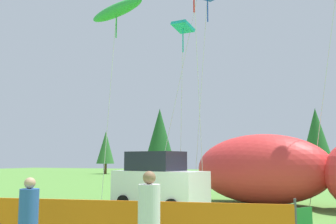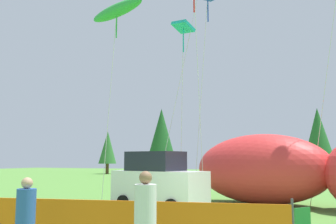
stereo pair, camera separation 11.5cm
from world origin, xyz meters
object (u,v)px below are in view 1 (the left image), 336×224
object	(u,v)px
parked_car	(158,182)
kite_blue_box	(207,1)
spectator_in_white_shirt	(149,218)
kite_teal_diamond	(183,30)
kite_green_fish	(117,11)
inflatable_cat	(283,172)
spectator_in_blue_shirt	(28,218)

from	to	relation	value
parked_car	kite_blue_box	world-z (taller)	kite_blue_box
parked_car	spectator_in_white_shirt	distance (m)	8.63
kite_teal_diamond	kite_green_fish	world-z (taller)	kite_green_fish
inflatable_cat	kite_teal_diamond	xyz separation A→B (m)	(-4.53, -0.23, 6.95)
inflatable_cat	kite_green_fish	xyz separation A→B (m)	(-6.81, -2.84, 7.34)
spectator_in_white_shirt	kite_blue_box	size ratio (longest dim) A/B	0.18
inflatable_cat	kite_blue_box	bearing A→B (deg)	-160.30
parked_car	kite_blue_box	xyz separation A→B (m)	(1.33, 2.73, 8.55)
inflatable_cat	kite_green_fish	bearing A→B (deg)	-144.93
kite_teal_diamond	kite_blue_box	distance (m)	1.84
parked_car	kite_teal_diamond	xyz separation A→B (m)	(-0.00, 2.91, 7.29)
parked_car	spectator_in_blue_shirt	world-z (taller)	parked_car
spectator_in_white_shirt	kite_blue_box	xyz separation A→B (m)	(-2.08, 10.66, 8.68)
kite_green_fish	parked_car	bearing A→B (deg)	-7.57
parked_car	kite_green_fish	bearing A→B (deg)	-174.48
spectator_in_white_shirt	kite_green_fish	distance (m)	12.70
spectator_in_blue_shirt	kite_green_fish	bearing A→B (deg)	111.26
inflatable_cat	kite_teal_diamond	world-z (taller)	kite_teal_diamond
kite_teal_diamond	kite_green_fish	bearing A→B (deg)	-131.24
parked_car	kite_blue_box	size ratio (longest dim) A/B	0.41
spectator_in_blue_shirt	kite_teal_diamond	world-z (taller)	kite_teal_diamond
kite_green_fish	inflatable_cat	bearing A→B (deg)	22.61
kite_green_fish	spectator_in_white_shirt	bearing A→B (deg)	-55.33
kite_blue_box	kite_green_fish	xyz separation A→B (m)	(-3.62, -2.43, -0.87)
parked_car	inflatable_cat	size ratio (longest dim) A/B	0.47
spectator_in_white_shirt	kite_green_fish	world-z (taller)	kite_green_fish
spectator_in_blue_shirt	spectator_in_white_shirt	distance (m)	2.37
spectator_in_white_shirt	kite_green_fish	bearing A→B (deg)	124.67
kite_green_fish	kite_teal_diamond	bearing A→B (deg)	48.76
inflatable_cat	spectator_in_blue_shirt	world-z (taller)	inflatable_cat
inflatable_cat	kite_blue_box	size ratio (longest dim) A/B	0.88
parked_car	spectator_in_blue_shirt	xyz separation A→B (m)	(1.07, -8.32, -0.20)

